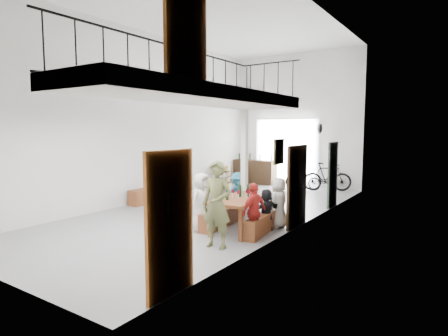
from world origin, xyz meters
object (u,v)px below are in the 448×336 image
Objects in this scene: serving_counter at (255,172)px; bicycle_near at (303,179)px; tasting_table at (243,200)px; side_bench at (151,195)px; host_standing at (217,205)px; oak_barrel at (223,176)px; bench_inner at (223,217)px.

serving_counter reaches higher than bicycle_near.
tasting_table is 7.73m from serving_counter.
side_bench is 0.98× the size of host_standing.
host_standing is at bearing -64.41° from serving_counter.
tasting_table is 1.17× the size of serving_counter.
host_standing reaches higher than oak_barrel.
side_bench is 5.29m from host_standing.
side_bench is at bearing 154.41° from bicycle_near.
bench_inner is 1.22× the size of bicycle_near.
oak_barrel is at bearing 122.32° from tasting_table.
bench_inner is (-0.61, 0.05, -0.49)m from tasting_table.
host_standing reaches higher than bicycle_near.
side_bench is at bearing -93.51° from oak_barrel.
tasting_table is 1.52m from host_standing.
tasting_table is 2.51× the size of oak_barrel.
side_bench is 6.15m from bicycle_near.
host_standing is at bearing -30.91° from side_bench.
bench_inner is at bearing -56.17° from oak_barrel.
bicycle_near is (-1.09, 6.48, -0.30)m from tasting_table.
host_standing is (3.75, -8.38, 0.37)m from serving_counter.
bicycle_near is (-0.49, 6.44, 0.19)m from bench_inner.
tasting_table is at bearing 95.65° from host_standing.
tasting_table is at bearing -51.95° from oak_barrel.
tasting_table is 6.58m from bicycle_near.
bench_inner is at bearing 115.19° from host_standing.
serving_counter reaches higher than side_bench.
host_standing is at bearing -165.10° from bicycle_near.
bench_inner is 7.43m from serving_counter.
serving_counter is at bearing 108.66° from bench_inner.
bicycle_near is (-1.35, 7.97, -0.47)m from host_standing.
bicycle_near is (2.40, -0.41, -0.11)m from serving_counter.
side_bench is at bearing 144.85° from host_standing.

